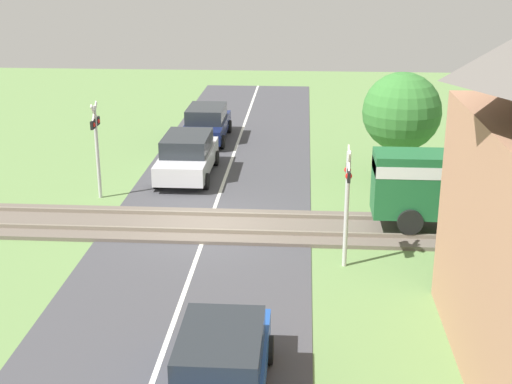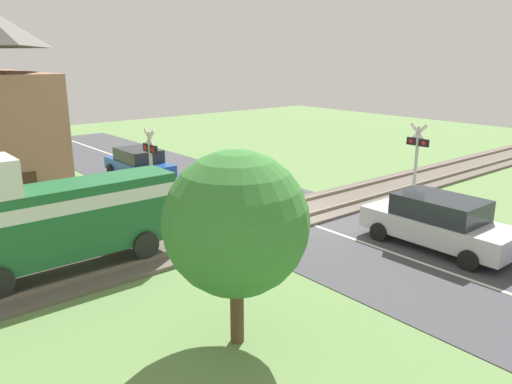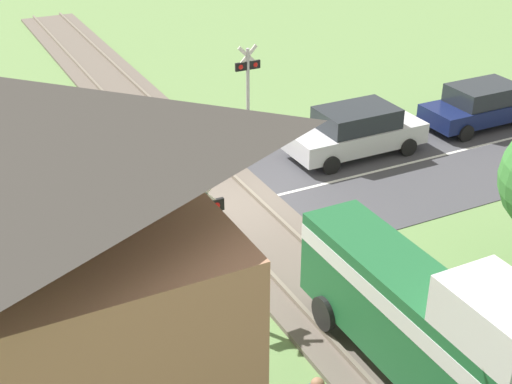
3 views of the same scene
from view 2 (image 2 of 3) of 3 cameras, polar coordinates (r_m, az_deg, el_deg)
ground_plane at (r=18.38m, az=3.62°, el=-2.82°), size 60.00×60.00×0.00m
road_surface at (r=18.38m, az=3.62°, el=-2.79°), size 48.00×6.40×0.02m
track_bed at (r=18.36m, az=3.62°, el=-2.62°), size 2.80×48.00×0.24m
car_near_crossing at (r=16.17m, az=20.16°, el=-3.21°), size 4.59×1.98×1.62m
car_far_side at (r=24.48m, az=-13.23°, el=3.24°), size 4.18×1.87×1.45m
crossing_signal_west_approach at (r=19.37m, az=17.87°, el=3.94°), size 0.90×0.18×3.35m
crossing_signal_east_approach at (r=17.52m, az=-11.92°, el=3.21°), size 0.90×0.18×3.35m
pedestrian_by_station at (r=16.28m, az=-25.62°, el=-4.09°), size 0.39×0.39×1.59m
tree_roadside_hedge at (r=9.69m, az=-2.29°, el=-3.63°), size 2.88×2.88×4.02m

